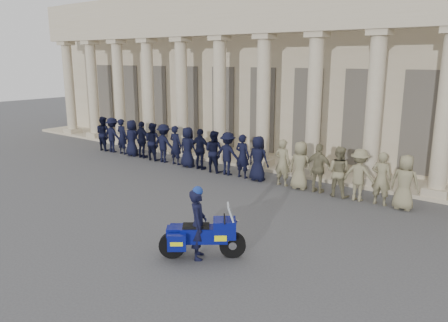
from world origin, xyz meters
TOP-DOWN VIEW (x-y plane):
  - ground at (0.00, 0.00)m, footprint 90.00×90.00m
  - building at (-0.00, 14.74)m, footprint 40.00×12.50m
  - officer_rank at (-2.80, 6.05)m, footprint 17.67×0.74m
  - motorcycle at (2.73, -1.19)m, footprint 1.93×1.69m
  - rider at (2.63, -1.27)m, footprint 0.79×0.83m

SIDE VIEW (x-z plane):
  - ground at x=0.00m, z-range 0.00..0.00m
  - motorcycle at x=2.73m, z-range -0.10..1.39m
  - officer_rank at x=-2.80m, z-range 0.00..1.96m
  - rider at x=2.63m, z-range -0.01..1.98m
  - building at x=0.00m, z-range 0.02..9.02m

